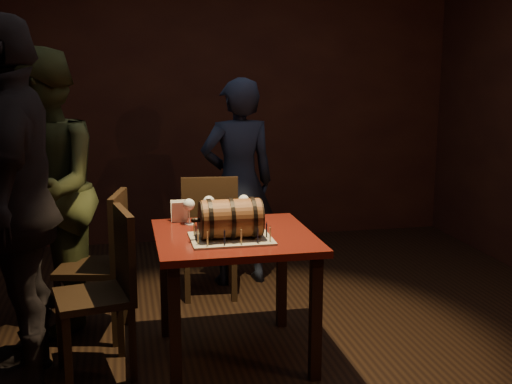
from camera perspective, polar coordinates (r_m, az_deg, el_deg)
room_shell at (r=3.76m, az=-0.52°, el=6.57°), size 5.04×5.04×2.80m
pub_table at (r=3.73m, az=-1.96°, el=-5.38°), size 0.90×0.90×0.75m
cake_board at (r=3.58m, az=-2.24°, el=-4.16°), size 0.45×0.35×0.01m
barrel_cake at (r=3.55m, az=-2.26°, el=-2.38°), size 0.39×0.23×0.23m
birthday_candles at (r=3.57m, az=-2.24°, el=-3.43°), size 0.40×0.30×0.09m
wine_glass_left at (r=3.91m, az=-5.98°, el=-1.22°), size 0.07×0.07×0.16m
wine_glass_mid at (r=3.98m, az=-4.21°, el=-0.96°), size 0.07×0.07×0.16m
wine_glass_right at (r=4.00m, az=-1.09°, el=-0.86°), size 0.07×0.07×0.16m
pint_of_ale at (r=3.82m, az=-4.25°, el=-2.16°), size 0.07×0.07×0.15m
menu_card at (r=3.99m, az=-6.83°, el=-1.76°), size 0.10×0.05×0.13m
chair_back at (r=4.70m, az=-4.14°, el=-3.38°), size 0.44×0.44×0.93m
chair_left_rear at (r=4.16m, az=-13.34°, el=-5.61°), size 0.47×0.47×0.93m
chair_left_front at (r=3.66m, az=-13.03°, el=-7.90°), size 0.47×0.47×0.93m
person_back at (r=4.99m, az=-1.60°, el=0.86°), size 0.63×0.45×1.62m
person_left_rear at (r=4.31m, az=-18.37°, el=0.00°), size 0.78×0.96×1.82m
person_left_front at (r=3.60m, az=-20.57°, el=-1.05°), size 0.48×1.15×1.97m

